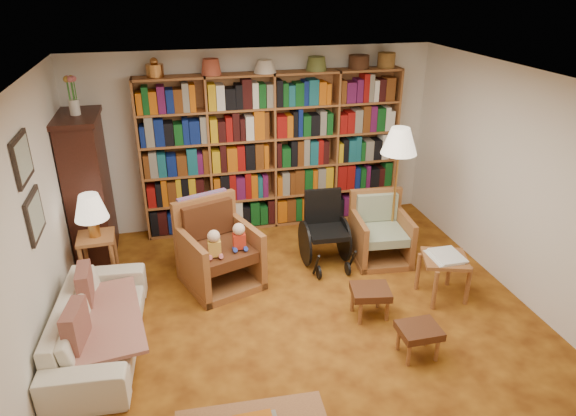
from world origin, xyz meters
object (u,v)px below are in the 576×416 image
object	(u,v)px
side_table_lamp	(97,248)
floor_lamp	(399,146)
armchair_sage	(378,233)
footstool_b	(419,332)
sofa	(99,323)
armchair_leather	(219,249)
footstool_a	(370,293)
side_table_papers	(444,264)
wheelchair	(325,231)

from	to	relation	value
side_table_lamp	floor_lamp	bearing A→B (deg)	-1.76
armchair_sage	footstool_b	xyz separation A→B (m)	(-0.37, -1.90, -0.06)
sofa	side_table_lamp	xyz separation A→B (m)	(-0.10, 1.25, 0.18)
armchair_leather	footstool_a	xyz separation A→B (m)	(1.48, -1.12, -0.13)
footstool_b	armchair_sage	bearing A→B (deg)	78.93
footstool_a	footstool_b	world-z (taller)	footstool_a
sofa	side_table_papers	distance (m)	3.70
armchair_sage	footstool_b	bearing A→B (deg)	-101.07
floor_lamp	footstool_a	size ratio (longest dim) A/B	3.69
sofa	footstool_b	bearing A→B (deg)	-101.90
armchair_sage	side_table_papers	world-z (taller)	armchair_sage
armchair_sage	armchair_leather	bearing A→B (deg)	-177.78
side_table_lamp	wheelchair	bearing A→B (deg)	-3.68
floor_lamp	footstool_a	world-z (taller)	floor_lamp
armchair_leather	armchair_sage	world-z (taller)	armchair_leather
armchair_sage	wheelchair	distance (m)	0.72
side_table_lamp	wheelchair	distance (m)	2.74
sofa	armchair_leather	size ratio (longest dim) A/B	1.75
floor_lamp	footstool_b	bearing A→B (deg)	-106.65
side_table_lamp	armchair_sage	bearing A→B (deg)	-3.33
footstool_a	footstool_b	bearing A→B (deg)	-73.27
armchair_leather	side_table_papers	bearing A→B (deg)	-21.84
sofa	side_table_papers	bearing A→B (deg)	-85.87
floor_lamp	wheelchair	bearing A→B (deg)	-176.17
sofa	footstool_b	size ratio (longest dim) A/B	4.84
floor_lamp	footstool_b	world-z (taller)	floor_lamp
floor_lamp	armchair_sage	bearing A→B (deg)	-158.52
side_table_papers	footstool_a	bearing A→B (deg)	-170.78
sofa	footstool_b	xyz separation A→B (m)	(2.98, -0.86, -0.01)
side_table_lamp	armchair_leather	size ratio (longest dim) A/B	0.57
armchair_leather	armchair_sage	size ratio (longest dim) A/B	1.25
sofa	floor_lamp	bearing A→B (deg)	-68.28
floor_lamp	side_table_papers	xyz separation A→B (m)	(0.13, -1.13, -1.03)
armchair_leather	wheelchair	size ratio (longest dim) A/B	1.13
armchair_sage	wheelchair	world-z (taller)	wheelchair
wheelchair	side_table_papers	distance (m)	1.51
side_table_lamp	armchair_sage	size ratio (longest dim) A/B	0.71
side_table_lamp	armchair_leather	world-z (taller)	armchair_leather
wheelchair	sofa	bearing A→B (deg)	-157.92
footstool_a	armchair_sage	bearing A→B (deg)	64.00
sofa	armchair_sage	distance (m)	3.51
footstool_a	sofa	bearing A→B (deg)	176.86
footstool_a	floor_lamp	bearing A→B (deg)	57.87
armchair_leather	wheelchair	bearing A→B (deg)	4.46
side_table_papers	footstool_b	distance (m)	1.13
armchair_leather	side_table_papers	world-z (taller)	armchair_leather
armchair_sage	wheelchair	bearing A→B (deg)	178.00
armchair_leather	footstool_b	world-z (taller)	armchair_leather
footstool_b	wheelchair	bearing A→B (deg)	100.08
wheelchair	side_table_papers	bearing A→B (deg)	-45.18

